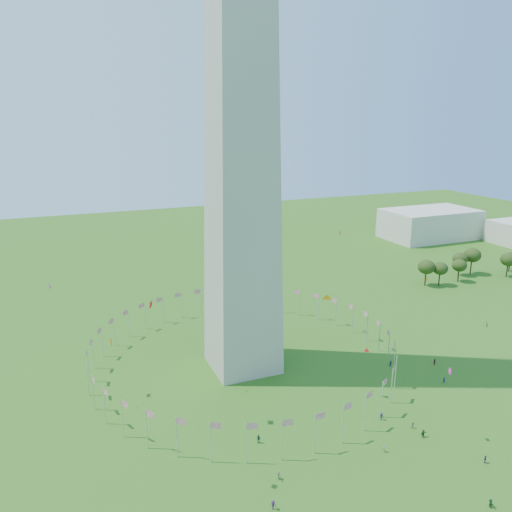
# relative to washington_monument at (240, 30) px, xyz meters

# --- Properties ---
(ground) EXTENTS (600.00, 600.00, 0.00)m
(ground) POSITION_rel_washington_monument_xyz_m (0.00, -50.00, -84.50)
(ground) COLOR #275614
(ground) RESTS_ON ground
(washington_monument) EXTENTS (16.80, 16.80, 169.00)m
(washington_monument) POSITION_rel_washington_monument_xyz_m (0.00, 0.00, 0.00)
(washington_monument) COLOR #AFAA9C
(washington_monument) RESTS_ON ground
(flag_ring) EXTENTS (80.24, 80.24, 9.00)m
(flag_ring) POSITION_rel_washington_monument_xyz_m (-0.00, 0.00, -80.00)
(flag_ring) COLOR silver
(flag_ring) RESTS_ON ground
(gov_building_east_a) EXTENTS (50.00, 30.00, 16.00)m
(gov_building_east_a) POSITION_rel_washington_monument_xyz_m (150.00, 100.00, -76.50)
(gov_building_east_a) COLOR beige
(gov_building_east_a) RESTS_ON ground
(crowd) EXTENTS (88.24, 69.03, 1.93)m
(crowd) POSITION_rel_washington_monument_xyz_m (9.38, -52.68, -83.62)
(crowd) COLOR #1A422C
(crowd) RESTS_ON ground
(kites_aloft) EXTENTS (101.44, 62.17, 29.26)m
(kites_aloft) POSITION_rel_washington_monument_xyz_m (8.86, -25.72, -64.29)
(kites_aloft) COLOR orange
(kites_aloft) RESTS_ON ground
(tree_line_east) EXTENTS (53.28, 16.00, 11.36)m
(tree_line_east) POSITION_rel_washington_monument_xyz_m (113.77, 35.39, -79.43)
(tree_line_east) COLOR #334A18
(tree_line_east) RESTS_ON ground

